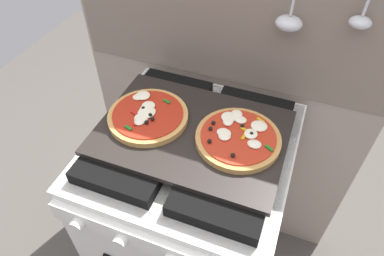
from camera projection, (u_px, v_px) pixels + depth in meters
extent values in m
cube|color=gray|center=(223.00, 98.00, 1.32)|extent=(1.10, 0.03, 1.55)
cube|color=gray|center=(230.00, 6.00, 1.04)|extent=(1.08, 0.00, 0.56)
ellipsoid|color=silver|center=(289.00, 23.00, 0.98)|extent=(0.08, 0.07, 0.04)
ellipsoid|color=silver|center=(360.00, 22.00, 0.91)|extent=(0.06, 0.05, 0.03)
cube|color=white|center=(192.00, 218.00, 1.35)|extent=(0.60, 0.60, 0.86)
cube|color=black|center=(192.00, 145.00, 1.04)|extent=(0.59, 0.59, 0.01)
cube|color=black|center=(149.00, 127.00, 1.06)|extent=(0.24, 0.51, 0.04)
cube|color=black|center=(238.00, 152.00, 0.99)|extent=(0.24, 0.51, 0.04)
cube|color=white|center=(148.00, 244.00, 0.88)|extent=(0.58, 0.02, 0.07)
cylinder|color=silver|center=(77.00, 225.00, 0.92)|extent=(0.04, 0.02, 0.04)
cylinder|color=silver|center=(120.00, 242.00, 0.88)|extent=(0.04, 0.02, 0.04)
cube|color=black|center=(192.00, 132.00, 1.01)|extent=(0.54, 0.38, 0.02)
cylinder|color=tan|center=(148.00, 117.00, 1.03)|extent=(0.24, 0.24, 0.02)
cylinder|color=#AD2614|center=(148.00, 114.00, 1.02)|extent=(0.21, 0.21, 0.00)
ellipsoid|color=#F4EACC|center=(137.00, 97.00, 1.06)|extent=(0.03, 0.03, 0.01)
ellipsoid|color=#F4EACC|center=(141.00, 118.00, 1.00)|extent=(0.04, 0.04, 0.01)
ellipsoid|color=#F4EACC|center=(144.00, 111.00, 1.02)|extent=(0.03, 0.03, 0.01)
ellipsoid|color=#F4EACC|center=(148.00, 106.00, 1.04)|extent=(0.04, 0.04, 0.01)
ellipsoid|color=#F4EACC|center=(143.00, 95.00, 1.07)|extent=(0.04, 0.04, 0.01)
ellipsoid|color=#F4EACC|center=(145.00, 113.00, 1.01)|extent=(0.04, 0.04, 0.01)
ellipsoid|color=#F4EACC|center=(145.00, 109.00, 1.03)|extent=(0.03, 0.03, 0.01)
ellipsoid|color=#F4EACC|center=(147.00, 112.00, 1.02)|extent=(0.05, 0.05, 0.01)
ellipsoid|color=#F4EACC|center=(139.00, 122.00, 0.99)|extent=(0.03, 0.03, 0.01)
sphere|color=black|center=(147.00, 122.00, 0.98)|extent=(0.01, 0.01, 0.01)
cube|color=red|center=(136.00, 122.00, 0.99)|extent=(0.01, 0.03, 0.00)
cube|color=#19721E|center=(128.00, 128.00, 0.97)|extent=(0.03, 0.01, 0.00)
sphere|color=black|center=(143.00, 108.00, 1.03)|extent=(0.01, 0.01, 0.01)
sphere|color=black|center=(150.00, 115.00, 1.01)|extent=(0.01, 0.01, 0.01)
cube|color=#19721E|center=(167.00, 101.00, 1.05)|extent=(0.03, 0.01, 0.00)
sphere|color=black|center=(152.00, 119.00, 0.99)|extent=(0.01, 0.01, 0.01)
cube|color=red|center=(134.00, 113.00, 1.02)|extent=(0.03, 0.01, 0.00)
cylinder|color=#C18947|center=(238.00, 139.00, 0.97)|extent=(0.24, 0.24, 0.02)
cylinder|color=#B72D19|center=(238.00, 136.00, 0.96)|extent=(0.21, 0.21, 0.00)
ellipsoid|color=#F4EACC|center=(224.00, 132.00, 0.96)|extent=(0.04, 0.03, 0.01)
ellipsoid|color=#F4EACC|center=(241.00, 120.00, 0.99)|extent=(0.03, 0.03, 0.01)
ellipsoid|color=#F4EACC|center=(259.00, 126.00, 0.98)|extent=(0.05, 0.04, 0.01)
ellipsoid|color=#F4EACC|center=(254.00, 144.00, 0.93)|extent=(0.04, 0.03, 0.01)
ellipsoid|color=#F4EACC|center=(224.00, 136.00, 0.95)|extent=(0.03, 0.04, 0.01)
ellipsoid|color=#F4EACC|center=(229.00, 117.00, 1.00)|extent=(0.04, 0.05, 0.01)
ellipsoid|color=#F4EACC|center=(251.00, 134.00, 0.95)|extent=(0.04, 0.04, 0.01)
ellipsoid|color=#F4EACC|center=(228.00, 122.00, 0.99)|extent=(0.03, 0.03, 0.01)
ellipsoid|color=#F4EACC|center=(237.00, 114.00, 1.01)|extent=(0.03, 0.04, 0.01)
sphere|color=black|center=(209.00, 141.00, 0.93)|extent=(0.01, 0.01, 0.01)
cube|color=#19721E|center=(269.00, 148.00, 0.92)|extent=(0.02, 0.02, 0.00)
cube|color=gold|center=(261.00, 120.00, 0.99)|extent=(0.03, 0.02, 0.00)
sphere|color=black|center=(251.00, 134.00, 0.95)|extent=(0.01, 0.01, 0.01)
sphere|color=black|center=(213.00, 123.00, 0.98)|extent=(0.01, 0.01, 0.01)
sphere|color=black|center=(242.00, 126.00, 0.97)|extent=(0.01, 0.01, 0.01)
cube|color=gold|center=(244.00, 137.00, 0.95)|extent=(0.01, 0.03, 0.00)
cube|color=gold|center=(244.00, 130.00, 0.97)|extent=(0.03, 0.02, 0.00)
sphere|color=black|center=(233.00, 155.00, 0.90)|extent=(0.01, 0.01, 0.01)
sphere|color=black|center=(211.00, 127.00, 0.97)|extent=(0.01, 0.01, 0.01)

